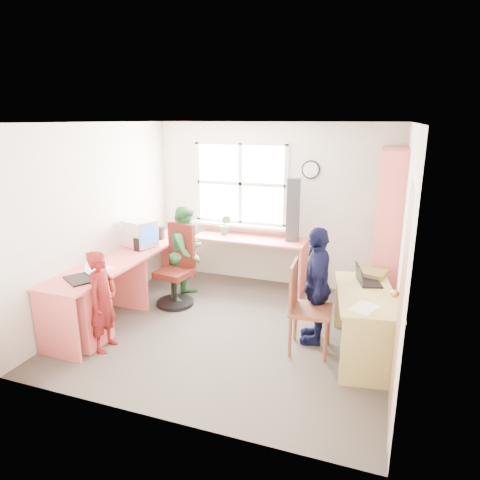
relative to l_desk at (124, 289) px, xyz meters
The scene contains 19 objects.
room 1.57m from the l_desk, 16.12° to the left, with size 3.64×3.44×2.44m.
l_desk is the anchor object (origin of this frame).
right_desk 2.81m from the l_desk, ahead, with size 0.77×1.31×0.71m.
bookshelf 3.35m from the l_desk, 26.43° to the left, with size 0.30×1.02×2.10m.
swivel_chair 0.84m from the l_desk, 67.13° to the left, with size 0.58×0.58×1.09m.
wooden_chair 2.18m from the l_desk, ahead, with size 0.46×0.46×1.00m.
crt_monitor 0.93m from the l_desk, 105.75° to the left, with size 0.46×0.44×0.37m.
laptop_left 0.63m from the l_desk, 103.70° to the right, with size 0.46×0.44×0.24m.
laptop_right 2.83m from the l_desk, ahead, with size 0.33×0.36×0.21m.
speaker_a 0.72m from the l_desk, 103.38° to the left, with size 0.10×0.10×0.18m.
speaker_b 1.25m from the l_desk, 97.27° to the left, with size 0.10×0.10×0.18m.
cd_tower 2.54m from the l_desk, 46.57° to the left, with size 0.20×0.18×0.90m.
game_box 2.95m from the l_desk, 14.86° to the left, with size 0.36×0.36×0.06m.
paper_a 0.41m from the l_desk, 128.96° to the right, with size 0.26×0.35×0.00m.
paper_b 2.82m from the l_desk, ahead, with size 0.30×0.34×0.00m.
potted_plant 1.89m from the l_desk, 69.18° to the left, with size 0.17×0.14×0.31m, color #327E42.
person_red 0.61m from the l_desk, 76.16° to the right, with size 0.41×0.27×1.12m, color maroon.
person_green 1.10m from the l_desk, 70.75° to the left, with size 0.63×0.49×1.31m, color #307A3A.
person_navy 2.31m from the l_desk, ahead, with size 0.78×0.33×1.33m, color #111438.
Camera 1 is at (1.64, -4.35, 2.44)m, focal length 32.00 mm.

